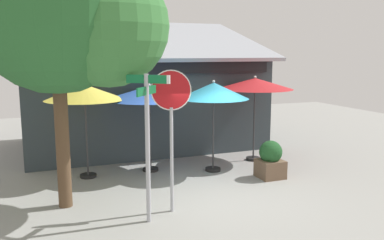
% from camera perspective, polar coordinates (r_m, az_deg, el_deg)
% --- Properties ---
extents(ground_plane, '(28.00, 28.00, 0.10)m').
position_cam_1_polar(ground_plane, '(9.90, 2.96, -10.52)').
color(ground_plane, gray).
extents(cafe_building, '(8.44, 5.15, 4.54)m').
position_cam_1_polar(cafe_building, '(14.76, -7.07, 3.14)').
color(cafe_building, '#333D42').
rests_on(cafe_building, ground).
extents(street_sign_post, '(0.71, 0.66, 2.93)m').
position_cam_1_polar(street_sign_post, '(7.89, -6.22, -1.85)').
color(street_sign_post, '#A8AAB2').
rests_on(street_sign_post, ground).
extents(stop_sign, '(0.80, 0.25, 2.98)m').
position_cam_1_polar(stop_sign, '(8.33, -2.91, 0.99)').
color(stop_sign, '#A8AAB2').
rests_on(stop_sign, ground).
extents(patio_umbrella_mustard_left, '(2.08, 2.08, 2.57)m').
position_cam_1_polar(patio_umbrella_mustard_left, '(11.02, -14.75, 3.67)').
color(patio_umbrella_mustard_left, black).
rests_on(patio_umbrella_mustard_left, ground).
extents(patio_umbrella_royal_blue_center, '(2.47, 2.47, 2.48)m').
position_cam_1_polar(patio_umbrella_royal_blue_center, '(11.32, -5.98, 3.73)').
color(patio_umbrella_royal_blue_center, black).
rests_on(patio_umbrella_royal_blue_center, ground).
extents(patio_umbrella_teal_right, '(1.96, 1.96, 2.58)m').
position_cam_1_polar(patio_umbrella_teal_right, '(11.27, 3.03, 4.00)').
color(patio_umbrella_teal_right, black).
rests_on(patio_umbrella_teal_right, ground).
extents(patio_umbrella_crimson_far_right, '(2.30, 2.30, 2.63)m').
position_cam_1_polar(patio_umbrella_crimson_far_right, '(12.57, 8.79, 4.95)').
color(patio_umbrella_crimson_far_right, black).
rests_on(patio_umbrella_crimson_far_right, ground).
extents(shade_tree, '(3.97, 3.49, 5.96)m').
position_cam_1_polar(shade_tree, '(8.88, -16.73, 14.09)').
color(shade_tree, brown).
rests_on(shade_tree, ground).
extents(sidewalk_planter, '(0.65, 0.65, 1.01)m').
position_cam_1_polar(sidewalk_planter, '(11.14, 10.90, -5.49)').
color(sidewalk_planter, brown).
rests_on(sidewalk_planter, ground).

